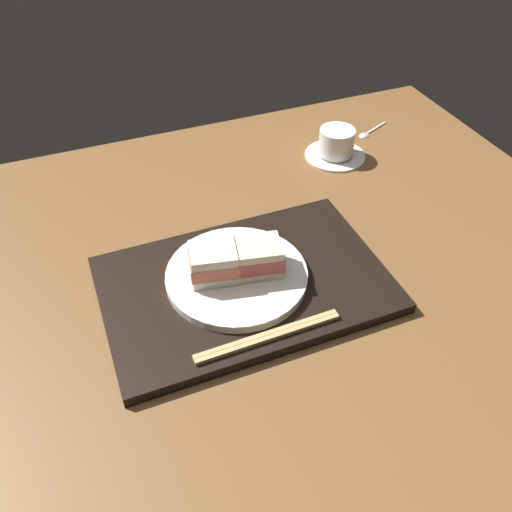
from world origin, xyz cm
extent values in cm
cube|color=brown|center=(0.00, 0.00, -1.50)|extent=(140.00, 100.00, 3.00)
cube|color=black|center=(3.76, -2.45, 0.92)|extent=(44.07, 28.75, 1.84)
cylinder|color=silver|center=(2.72, -1.68, 2.53)|extent=(22.16, 22.16, 1.39)
cube|color=#EFE5C1|center=(-0.68, -1.11, 3.99)|extent=(7.91, 6.99, 1.52)
cube|color=#CC6B4C|center=(-0.68, -1.11, 5.91)|extent=(8.33, 7.18, 2.34)
cube|color=#EFE5C1|center=(-0.68, -1.11, 7.84)|extent=(7.91, 6.99, 1.52)
cube|color=beige|center=(6.13, -2.25, 3.87)|extent=(7.91, 6.99, 1.29)
cube|color=#B74C42|center=(6.13, -2.25, 5.77)|extent=(8.31, 7.13, 2.50)
cube|color=beige|center=(6.13, -2.25, 7.66)|extent=(7.91, 6.99, 1.29)
cube|color=tan|center=(2.75, -14.75, 2.19)|extent=(21.79, 0.95, 0.70)
cube|color=tan|center=(2.74, -13.99, 2.19)|extent=(21.79, 0.95, 0.70)
cylinder|color=white|center=(35.48, 26.96, 0.40)|extent=(12.80, 12.80, 0.80)
cylinder|color=white|center=(35.48, 26.96, 3.52)|extent=(7.40, 7.40, 5.44)
cylinder|color=black|center=(35.48, 26.96, 5.84)|extent=(6.81, 6.81, 0.40)
torus|color=white|center=(37.03, 30.97, 3.52)|extent=(2.13, 3.88, 3.85)
cube|color=silver|center=(49.42, 33.83, 0.25)|extent=(7.78, 3.84, 0.50)
ellipsoid|color=silver|center=(45.64, 32.13, 0.40)|extent=(3.37, 2.97, 0.80)
camera|label=1|loc=(-16.48, -57.86, 60.95)|focal=37.49mm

